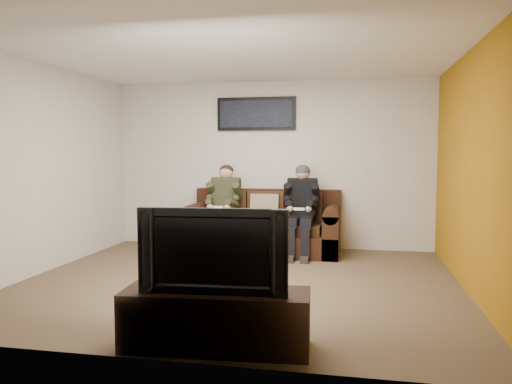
% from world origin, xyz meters
% --- Properties ---
extents(floor, '(5.00, 5.00, 0.00)m').
position_xyz_m(floor, '(0.00, 0.00, 0.00)').
color(floor, brown).
rests_on(floor, ground).
extents(ceiling, '(5.00, 5.00, 0.00)m').
position_xyz_m(ceiling, '(0.00, 0.00, 2.60)').
color(ceiling, silver).
rests_on(ceiling, ground).
extents(wall_back, '(5.00, 0.00, 5.00)m').
position_xyz_m(wall_back, '(0.00, 2.25, 1.30)').
color(wall_back, beige).
rests_on(wall_back, ground).
extents(wall_front, '(5.00, 0.00, 5.00)m').
position_xyz_m(wall_front, '(0.00, -2.25, 1.30)').
color(wall_front, beige).
rests_on(wall_front, ground).
extents(wall_left, '(0.00, 4.50, 4.50)m').
position_xyz_m(wall_left, '(-2.50, 0.00, 1.30)').
color(wall_left, beige).
rests_on(wall_left, ground).
extents(wall_right, '(0.00, 4.50, 4.50)m').
position_xyz_m(wall_right, '(2.50, 0.00, 1.30)').
color(wall_right, beige).
rests_on(wall_right, ground).
extents(accent_wall_right, '(0.00, 4.50, 4.50)m').
position_xyz_m(accent_wall_right, '(2.49, 0.00, 1.30)').
color(accent_wall_right, '#A16A10').
rests_on(accent_wall_right, ground).
extents(sofa, '(2.26, 0.98, 0.92)m').
position_xyz_m(sofa, '(-0.04, 1.83, 0.35)').
color(sofa, black).
rests_on(sofa, ground).
extents(throw_pillow, '(0.43, 0.21, 0.43)m').
position_xyz_m(throw_pillow, '(-0.04, 1.87, 0.66)').
color(throw_pillow, '#8E7D5D').
rests_on(throw_pillow, sofa).
extents(throw_blanket, '(0.46, 0.23, 0.08)m').
position_xyz_m(throw_blanket, '(-0.73, 2.11, 0.92)').
color(throw_blanket, gray).
rests_on(throw_blanket, sofa).
extents(person_left, '(0.51, 0.87, 1.31)m').
position_xyz_m(person_left, '(-0.62, 1.64, 0.74)').
color(person_left, olive).
rests_on(person_left, sofa).
extents(person_right, '(0.51, 0.86, 1.32)m').
position_xyz_m(person_right, '(0.54, 1.64, 0.74)').
color(person_right, black).
rests_on(person_right, sofa).
extents(cat, '(0.66, 0.26, 0.24)m').
position_xyz_m(cat, '(-0.03, 1.64, 0.55)').
color(cat, '#49321D').
rests_on(cat, sofa).
extents(framed_poster, '(1.25, 0.05, 0.52)m').
position_xyz_m(framed_poster, '(-0.24, 2.22, 2.10)').
color(framed_poster, black).
rests_on(framed_poster, wall_back).
extents(tv_stand, '(1.45, 0.56, 0.45)m').
position_xyz_m(tv_stand, '(0.27, -1.95, 0.22)').
color(tv_stand, black).
rests_on(tv_stand, ground).
extents(television, '(1.12, 0.22, 0.64)m').
position_xyz_m(television, '(0.27, -1.95, 0.77)').
color(television, black).
rests_on(television, tv_stand).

